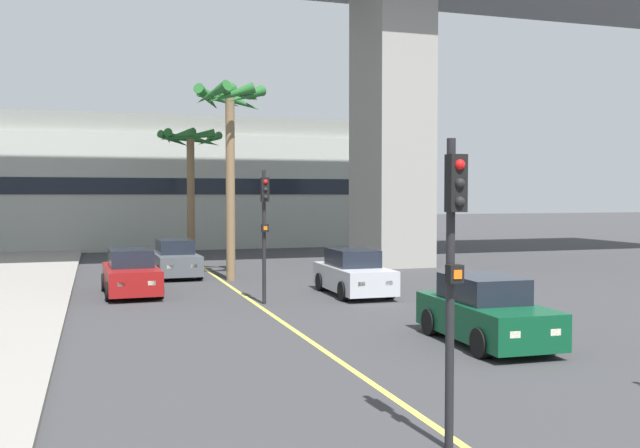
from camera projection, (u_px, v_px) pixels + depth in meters
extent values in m
cube|color=#DBCC4C|center=(236.00, 290.00, 25.44)|extent=(0.14, 56.00, 0.01)
cube|color=gray|center=(391.00, 125.00, 34.71)|extent=(2.80, 4.40, 13.67)
cube|color=#ADB2A8|center=(171.00, 192.00, 47.05)|extent=(34.01, 8.00, 7.16)
cube|color=gray|center=(170.00, 129.00, 46.88)|extent=(33.33, 7.20, 1.20)
cube|color=black|center=(177.00, 186.00, 43.21)|extent=(30.61, 0.04, 1.00)
cube|color=#4C5156|center=(175.00, 263.00, 29.64)|extent=(1.80, 4.14, 0.80)
cube|color=black|center=(175.00, 246.00, 29.75)|extent=(1.44, 2.08, 0.60)
cube|color=#F2EDCC|center=(194.00, 266.00, 27.89)|extent=(0.24, 0.09, 0.14)
cube|color=#F2EDCC|center=(170.00, 267.00, 27.59)|extent=(0.24, 0.09, 0.14)
cylinder|color=black|center=(200.00, 272.00, 28.71)|extent=(0.24, 0.65, 0.64)
cylinder|color=black|center=(159.00, 273.00, 28.19)|extent=(0.24, 0.65, 0.64)
cylinder|color=black|center=(190.00, 266.00, 31.11)|extent=(0.24, 0.65, 0.64)
cylinder|color=black|center=(153.00, 267.00, 30.59)|extent=(0.24, 0.65, 0.64)
cube|color=#B7BABF|center=(354.00, 278.00, 24.33)|extent=(1.75, 4.12, 0.80)
cube|color=black|center=(352.00, 258.00, 24.45)|extent=(1.42, 2.07, 0.60)
cube|color=#F2EDCC|center=(389.00, 283.00, 22.54)|extent=(0.24, 0.08, 0.14)
cube|color=#F2EDCC|center=(361.00, 284.00, 22.27)|extent=(0.24, 0.08, 0.14)
cylinder|color=black|center=(390.00, 289.00, 23.36)|extent=(0.23, 0.64, 0.64)
cylinder|color=black|center=(343.00, 291.00, 22.89)|extent=(0.23, 0.64, 0.64)
cylinder|color=black|center=(363.00, 280.00, 25.79)|extent=(0.23, 0.64, 0.64)
cylinder|color=black|center=(321.00, 282.00, 25.32)|extent=(0.23, 0.64, 0.64)
cube|color=maroon|center=(131.00, 278.00, 24.28)|extent=(1.85, 4.16, 0.80)
cube|color=black|center=(131.00, 258.00, 24.39)|extent=(1.47, 2.10, 0.60)
cube|color=#F2EDCC|center=(152.00, 283.00, 22.54)|extent=(0.24, 0.09, 0.14)
cube|color=#F2EDCC|center=(121.00, 284.00, 22.23)|extent=(0.24, 0.09, 0.14)
cylinder|color=black|center=(160.00, 289.00, 23.36)|extent=(0.24, 0.65, 0.64)
cylinder|color=black|center=(109.00, 291.00, 22.82)|extent=(0.24, 0.65, 0.64)
cylinder|color=black|center=(151.00, 280.00, 25.76)|extent=(0.24, 0.65, 0.64)
cylinder|color=black|center=(105.00, 282.00, 25.21)|extent=(0.24, 0.65, 0.64)
cube|color=#0C4728|center=(486.00, 319.00, 16.34)|extent=(1.84, 4.16, 0.80)
cube|color=black|center=(483.00, 289.00, 16.45)|extent=(1.46, 2.10, 0.60)
cube|color=#F2EDCC|center=(555.00, 332.00, 14.53)|extent=(0.24, 0.09, 0.14)
cube|color=#F2EDCC|center=(514.00, 334.00, 14.28)|extent=(0.24, 0.09, 0.14)
cylinder|color=black|center=(548.00, 339.00, 15.34)|extent=(0.24, 0.65, 0.64)
cylinder|color=black|center=(481.00, 343.00, 14.91)|extent=(0.24, 0.65, 0.64)
cylinder|color=black|center=(490.00, 319.00, 17.79)|extent=(0.24, 0.65, 0.64)
cylinder|color=black|center=(430.00, 322.00, 17.35)|extent=(0.24, 0.65, 0.64)
cylinder|color=black|center=(450.00, 295.00, 9.52)|extent=(0.12, 0.12, 4.20)
cube|color=black|center=(456.00, 183.00, 9.32)|extent=(0.24, 0.20, 0.76)
sphere|color=red|center=(460.00, 165.00, 9.22)|extent=(0.14, 0.14, 0.14)
sphere|color=black|center=(460.00, 183.00, 9.23)|extent=(0.14, 0.14, 0.14)
sphere|color=black|center=(460.00, 201.00, 9.24)|extent=(0.14, 0.14, 0.14)
cube|color=black|center=(455.00, 274.00, 9.39)|extent=(0.20, 0.16, 0.24)
cube|color=orange|center=(458.00, 274.00, 9.32)|extent=(0.12, 0.03, 0.12)
cylinder|color=black|center=(264.00, 237.00, 22.22)|extent=(0.12, 0.12, 4.20)
cube|color=black|center=(265.00, 190.00, 22.03)|extent=(0.24, 0.20, 0.76)
sphere|color=red|center=(266.00, 182.00, 21.92)|extent=(0.14, 0.14, 0.14)
sphere|color=black|center=(266.00, 190.00, 21.93)|extent=(0.14, 0.14, 0.14)
sphere|color=black|center=(266.00, 197.00, 21.94)|extent=(0.14, 0.14, 0.14)
cube|color=black|center=(265.00, 228.00, 22.10)|extent=(0.20, 0.16, 0.24)
cube|color=orange|center=(265.00, 228.00, 22.02)|extent=(0.12, 0.03, 0.12)
cylinder|color=brown|center=(191.00, 197.00, 38.81)|extent=(0.42, 0.42, 6.59)
sphere|color=#236028|center=(190.00, 134.00, 38.67)|extent=(0.60, 0.60, 0.60)
cone|color=#236028|center=(212.00, 139.00, 38.93)|extent=(0.65, 2.39, 0.87)
cone|color=#236028|center=(202.00, 141.00, 39.73)|extent=(2.05, 1.90, 1.00)
cone|color=#236028|center=(186.00, 139.00, 39.75)|extent=(2.38, 0.61, 0.82)
cone|color=#236028|center=(175.00, 140.00, 39.28)|extent=(2.06, 1.88, 0.98)
cone|color=#236028|center=(169.00, 138.00, 38.46)|extent=(0.73, 2.39, 0.85)
cone|color=#236028|center=(177.00, 136.00, 37.65)|extent=(1.96, 1.99, 0.80)
cone|color=#236028|center=(193.00, 136.00, 37.57)|extent=(2.36, 0.47, 0.83)
cone|color=#236028|center=(209.00, 140.00, 38.25)|extent=(1.83, 2.09, 1.10)
cylinder|color=brown|center=(230.00, 188.00, 28.26)|extent=(0.36, 0.36, 7.44)
sphere|color=#236028|center=(230.00, 90.00, 28.10)|extent=(0.60, 0.60, 0.60)
cone|color=#236028|center=(253.00, 97.00, 28.38)|extent=(0.47, 1.93, 0.88)
cone|color=#236028|center=(240.00, 102.00, 29.00)|extent=(1.79, 1.48, 1.10)
cone|color=#236028|center=(220.00, 99.00, 28.89)|extent=(1.97, 0.95, 0.93)
cone|color=#236028|center=(208.00, 99.00, 28.37)|extent=(1.43, 1.83, 1.03)
cone|color=#236028|center=(212.00, 94.00, 27.41)|extent=(1.37, 1.87, 0.94)
cone|color=#236028|center=(231.00, 95.00, 27.19)|extent=(1.95, 0.70, 1.02)
cone|color=#236028|center=(246.00, 96.00, 27.49)|extent=(1.87, 1.35, 1.03)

